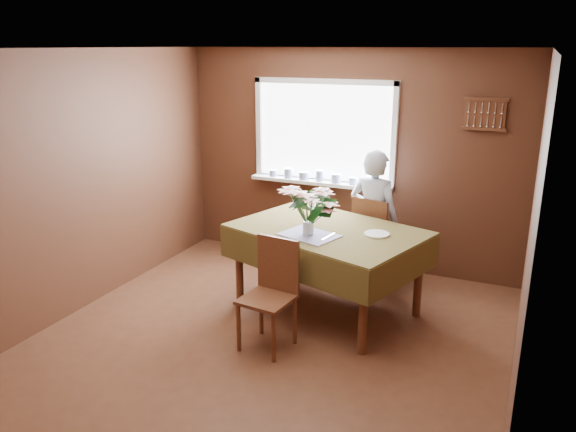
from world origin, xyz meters
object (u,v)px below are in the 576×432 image
at_px(chair_near, 272,289).
at_px(seated_woman, 373,219).
at_px(chair_far, 374,238).
at_px(flower_bouquet, 308,204).
at_px(dining_table, 327,239).

bearing_deg(chair_near, seated_woman, 81.10).
relative_size(chair_far, seated_woman, 0.66).
bearing_deg(flower_bouquet, chair_far, 71.62).
distance_m(dining_table, flower_bouquet, 0.48).
xyz_separation_m(dining_table, flower_bouquet, (-0.10, -0.25, 0.40)).
distance_m(dining_table, chair_far, 0.85).
relative_size(chair_near, flower_bouquet, 1.84).
xyz_separation_m(chair_far, seated_woman, (-0.01, -0.02, 0.21)).
xyz_separation_m(chair_near, seated_woman, (0.44, 1.58, 0.23)).
bearing_deg(chair_near, chair_far, 81.06).
distance_m(chair_far, flower_bouquet, 1.24).
bearing_deg(chair_far, seated_woman, 86.33).
height_order(chair_far, chair_near, chair_far).
bearing_deg(dining_table, seated_woman, 90.00).
relative_size(chair_near, seated_woman, 0.64).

